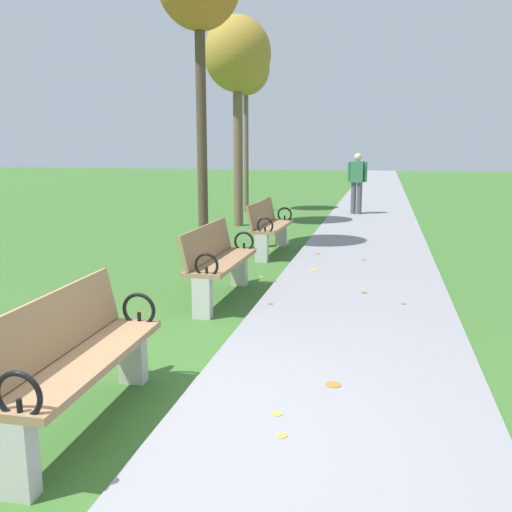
# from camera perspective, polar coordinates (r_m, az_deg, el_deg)

# --- Properties ---
(ground_plane) EXTENTS (80.00, 80.00, 0.00)m
(ground_plane) POSITION_cam_1_polar(r_m,az_deg,el_deg) (3.80, -10.61, -17.62)
(ground_plane) COLOR #386628
(paved_walkway) EXTENTS (2.24, 44.00, 0.02)m
(paved_walkway) POSITION_cam_1_polar(r_m,az_deg,el_deg) (21.12, 12.25, 6.10)
(paved_walkway) COLOR gray
(paved_walkway) RESTS_ON ground
(park_bench_1) EXTENTS (0.52, 1.61, 0.90)m
(park_bench_1) POSITION_cam_1_polar(r_m,az_deg,el_deg) (3.80, -18.11, -9.98)
(park_bench_1) COLOR #93704C
(park_bench_1) RESTS_ON ground
(park_bench_2) EXTENTS (0.50, 1.61, 0.90)m
(park_bench_2) POSITION_cam_1_polar(r_m,az_deg,el_deg) (6.61, -3.91, -0.45)
(park_bench_2) COLOR #93704C
(park_bench_2) RESTS_ON ground
(park_bench_3) EXTENTS (0.52, 1.61, 0.90)m
(park_bench_3) POSITION_cam_1_polar(r_m,az_deg,el_deg) (9.51, 1.37, 3.17)
(park_bench_3) COLOR #93704C
(park_bench_3) RESTS_ON ground
(tree_2) EXTENTS (1.49, 1.49, 4.64)m
(tree_2) POSITION_cam_1_polar(r_m,az_deg,el_deg) (12.94, -1.92, 19.76)
(tree_2) COLOR brown
(tree_2) RESTS_ON ground
(tree_3) EXTENTS (1.29, 1.29, 4.60)m
(tree_3) POSITION_cam_1_polar(r_m,az_deg,el_deg) (15.73, -1.05, 18.65)
(tree_3) COLOR brown
(tree_3) RESTS_ON ground
(pedestrian_walking) EXTENTS (0.52, 0.27, 1.62)m
(pedestrian_walking) POSITION_cam_1_polar(r_m,az_deg,el_deg) (15.19, 10.40, 7.71)
(pedestrian_walking) COLOR #4C4C56
(pedestrian_walking) RESTS_ON paved_walkway
(scattered_leaves) EXTENTS (4.53, 10.58, 0.02)m
(scattered_leaves) POSITION_cam_1_polar(r_m,az_deg,el_deg) (6.10, -1.13, -5.99)
(scattered_leaves) COLOR #93511E
(scattered_leaves) RESTS_ON ground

